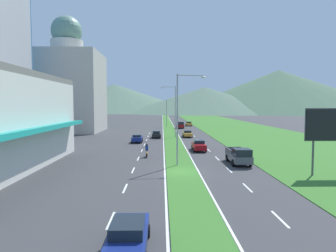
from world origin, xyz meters
name	(u,v)px	position (x,y,z in m)	size (l,w,h in m)	color
ground_plane	(182,172)	(0.00, 0.00, 0.00)	(600.00, 600.00, 0.00)	#38383A
grass_median	(169,128)	(0.00, 60.00, 0.03)	(3.20, 240.00, 0.06)	#387028
grass_verge_right	(237,128)	(20.60, 60.00, 0.03)	(24.00, 240.00, 0.06)	#387028
lane_dash_left_1	(111,220)	(-5.10, -13.00, 0.01)	(0.16, 2.80, 0.01)	silver
lane_dash_left_2	(125,188)	(-5.10, -5.99, 0.01)	(0.16, 2.80, 0.01)	silver
lane_dash_left_3	(133,170)	(-5.10, 1.01, 0.01)	(0.16, 2.80, 0.01)	silver
lane_dash_left_4	(138,159)	(-5.10, 8.02, 0.01)	(0.16, 2.80, 0.01)	silver
lane_dash_left_5	(142,150)	(-5.10, 15.02, 0.01)	(0.16, 2.80, 0.01)	silver
lane_dash_left_6	(145,145)	(-5.10, 22.03, 0.01)	(0.16, 2.80, 0.01)	silver
lane_dash_left_7	(147,140)	(-5.10, 29.03, 0.01)	(0.16, 2.80, 0.01)	silver
lane_dash_left_8	(148,136)	(-5.10, 36.04, 0.01)	(0.16, 2.80, 0.01)	silver
lane_dash_left_9	(149,133)	(-5.10, 43.04, 0.01)	(0.16, 2.80, 0.01)	silver
lane_dash_right_1	(280,219)	(5.10, -13.00, 0.01)	(0.16, 2.80, 0.01)	silver
lane_dash_right_2	(248,188)	(5.10, -5.99, 0.01)	(0.16, 2.80, 0.01)	silver
lane_dash_right_3	(229,170)	(5.10, 1.01, 0.01)	(0.16, 2.80, 0.01)	silver
lane_dash_right_4	(217,158)	(5.10, 8.02, 0.01)	(0.16, 2.80, 0.01)	silver
lane_dash_right_5	(209,150)	(5.10, 15.02, 0.01)	(0.16, 2.80, 0.01)	silver
lane_dash_right_6	(203,144)	(5.10, 22.03, 0.01)	(0.16, 2.80, 0.01)	silver
lane_dash_right_7	(198,140)	(5.10, 29.03, 0.01)	(0.16, 2.80, 0.01)	silver
lane_dash_right_8	(194,136)	(5.10, 36.04, 0.01)	(0.16, 2.80, 0.01)	silver
lane_dash_right_9	(191,133)	(5.10, 43.04, 0.01)	(0.16, 2.80, 0.01)	silver
edge_line_median_left	(163,128)	(-1.75, 60.00, 0.01)	(0.16, 240.00, 0.01)	silver
edge_line_median_right	(175,128)	(1.75, 60.00, 0.01)	(0.16, 240.00, 0.01)	silver
domed_building	(68,87)	(-26.39, 48.80, 11.60)	(17.05, 17.05, 29.57)	#B7B2A8
midrise_colored	(65,97)	(-34.81, 73.33, 9.70)	(16.62, 16.62, 19.41)	teal
hill_far_left	(114,98)	(-50.36, 280.19, 13.92)	(169.58, 169.58, 27.84)	#516B56
hill_far_center	(205,100)	(35.29, 234.82, 11.20)	(142.02, 142.02, 22.41)	#516B56
hill_far_right	(278,91)	(109.62, 260.37, 20.13)	(207.18, 207.18, 40.25)	#47664C
street_lamp_near	(180,113)	(0.03, 3.47, 5.94)	(3.32, 0.47, 10.37)	#99999E
street_lamp_mid	(174,108)	(0.47, 33.93, 6.20)	(3.31, 0.47, 10.87)	#99999E
street_lamp_far	(168,111)	(-0.32, 64.48, 4.98)	(2.67, 0.28, 8.64)	#99999E
billboard_roadside	(333,127)	(14.45, -1.86, 4.78)	(5.38, 0.28, 6.59)	#4C4C51
car_0	(187,134)	(3.46, 34.48, 0.74)	(1.94, 4.61, 1.44)	#C6842D
car_1	(128,235)	(-3.64, -16.84, 0.76)	(1.93, 4.80, 1.49)	navy
car_2	(199,145)	(3.52, 14.73, 0.81)	(1.95, 4.62, 1.59)	maroon
car_3	(156,134)	(-3.21, 32.82, 0.76)	(1.88, 4.07, 1.49)	black
car_4	(137,138)	(-6.64, 25.09, 0.76)	(1.92, 4.06, 1.47)	navy
car_5	(189,124)	(6.78, 69.32, 0.74)	(2.01, 4.03, 1.42)	#C6842D
pickup_truck_0	(180,125)	(3.38, 59.34, 0.98)	(2.18, 5.40, 2.00)	maroon
pickup_truck_1	(239,156)	(6.93, 4.08, 0.98)	(2.18, 5.40, 2.00)	#515459
motorcycle_rider	(147,151)	(-4.05, 9.21, 0.75)	(0.36, 2.00, 1.80)	black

